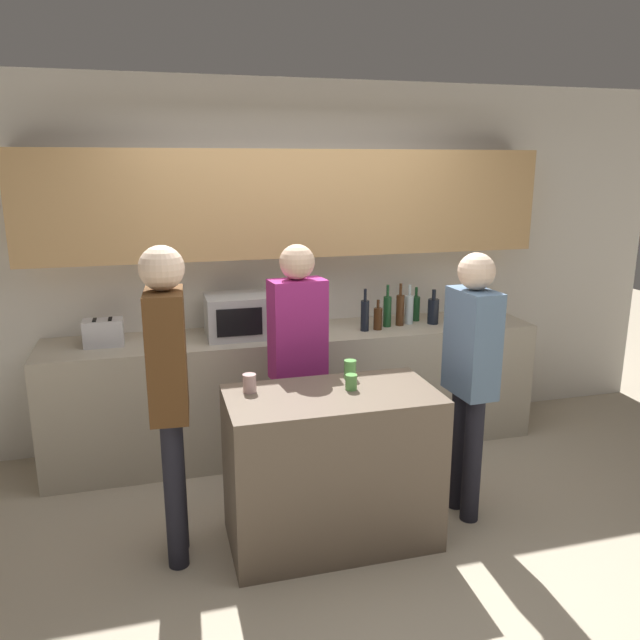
# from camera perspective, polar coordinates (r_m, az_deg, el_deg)

# --- Properties ---
(ground_plane) EXTENTS (14.00, 14.00, 0.00)m
(ground_plane) POSITION_cam_1_polar(r_m,az_deg,el_deg) (3.72, 3.31, -20.28)
(ground_plane) COLOR #BCAD93
(back_wall) EXTENTS (6.40, 0.40, 2.70)m
(back_wall) POSITION_cam_1_polar(r_m,az_deg,el_deg) (4.71, -2.88, 7.21)
(back_wall) COLOR silver
(back_wall) RESTS_ON ground_plane
(back_counter) EXTENTS (3.60, 0.62, 0.90)m
(back_counter) POSITION_cam_1_polar(r_m,az_deg,el_deg) (4.71, -2.00, -6.41)
(back_counter) COLOR #B7AD99
(back_counter) RESTS_ON ground_plane
(kitchen_island) EXTENTS (1.16, 0.61, 0.89)m
(kitchen_island) POSITION_cam_1_polar(r_m,az_deg,el_deg) (3.60, 1.08, -13.33)
(kitchen_island) COLOR brown
(kitchen_island) RESTS_ON ground_plane
(microwave) EXTENTS (0.52, 0.39, 0.30)m
(microwave) POSITION_cam_1_polar(r_m,az_deg,el_deg) (4.47, -7.08, 0.42)
(microwave) COLOR #B7BABC
(microwave) RESTS_ON back_counter
(toaster) EXTENTS (0.26, 0.16, 0.18)m
(toaster) POSITION_cam_1_polar(r_m,az_deg,el_deg) (4.46, -19.19, -1.10)
(toaster) COLOR silver
(toaster) RESTS_ON back_counter
(potted_plant) EXTENTS (0.14, 0.14, 0.40)m
(potted_plant) POSITION_cam_1_polar(r_m,az_deg,el_deg) (5.09, 14.88, 2.29)
(potted_plant) COLOR brown
(potted_plant) RESTS_ON back_counter
(bottle_0) EXTENTS (0.06, 0.06, 0.32)m
(bottle_0) POSITION_cam_1_polar(r_m,az_deg,el_deg) (4.59, 4.12, 0.48)
(bottle_0) COLOR black
(bottle_0) RESTS_ON back_counter
(bottle_1) EXTENTS (0.06, 0.06, 0.23)m
(bottle_1) POSITION_cam_1_polar(r_m,az_deg,el_deg) (4.64, 5.31, 0.17)
(bottle_1) COLOR #472814
(bottle_1) RESTS_ON back_counter
(bottle_2) EXTENTS (0.06, 0.06, 0.32)m
(bottle_2) POSITION_cam_1_polar(r_m,az_deg,el_deg) (4.72, 6.17, 0.85)
(bottle_2) COLOR #194723
(bottle_2) RESTS_ON back_counter
(bottle_3) EXTENTS (0.06, 0.06, 0.33)m
(bottle_3) POSITION_cam_1_polar(r_m,az_deg,el_deg) (4.77, 7.33, 0.97)
(bottle_3) COLOR #472814
(bottle_3) RESTS_ON back_counter
(bottle_4) EXTENTS (0.06, 0.06, 0.31)m
(bottle_4) POSITION_cam_1_polar(r_m,az_deg,el_deg) (4.83, 8.15, 1.02)
(bottle_4) COLOR silver
(bottle_4) RESTS_ON back_counter
(bottle_5) EXTENTS (0.06, 0.06, 0.27)m
(bottle_5) POSITION_cam_1_polar(r_m,az_deg,el_deg) (4.94, 8.74, 1.11)
(bottle_5) COLOR #194723
(bottle_5) RESTS_ON back_counter
(bottle_6) EXTENTS (0.09, 0.09, 0.27)m
(bottle_6) POSITION_cam_1_polar(r_m,az_deg,el_deg) (4.86, 10.31, 0.85)
(bottle_6) COLOR black
(bottle_6) RESTS_ON back_counter
(cup_0) EXTENTS (0.07, 0.07, 0.11)m
(cup_0) POSITION_cam_1_polar(r_m,az_deg,el_deg) (3.62, 2.77, -4.54)
(cup_0) COLOR #63AC58
(cup_0) RESTS_ON kitchen_island
(cup_1) EXTENTS (0.07, 0.07, 0.09)m
(cup_1) POSITION_cam_1_polar(r_m,az_deg,el_deg) (3.46, 2.87, -5.69)
(cup_1) COLOR #5CA551
(cup_1) RESTS_ON kitchen_island
(cup_2) EXTENTS (0.07, 0.07, 0.10)m
(cup_2) POSITION_cam_1_polar(r_m,az_deg,el_deg) (3.43, -6.46, -5.76)
(cup_2) COLOR #CCA5A4
(cup_2) RESTS_ON kitchen_island
(person_left) EXTENTS (0.21, 0.35, 1.62)m
(person_left) POSITION_cam_1_polar(r_m,az_deg,el_deg) (3.75, 13.61, -4.01)
(person_left) COLOR black
(person_left) RESTS_ON ground_plane
(person_center) EXTENTS (0.36, 0.22, 1.63)m
(person_center) POSITION_cam_1_polar(r_m,az_deg,el_deg) (3.89, -2.04, -2.81)
(person_center) COLOR black
(person_center) RESTS_ON ground_plane
(person_right) EXTENTS (0.23, 0.35, 1.72)m
(person_right) POSITION_cam_1_polar(r_m,az_deg,el_deg) (3.30, -13.69, -5.30)
(person_right) COLOR black
(person_right) RESTS_ON ground_plane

